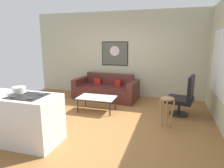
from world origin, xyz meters
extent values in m
cube|color=brown|center=(0.00, 0.00, -0.02)|extent=(6.40, 6.40, 0.04)
cube|color=#B6B396|center=(0.00, 2.42, 1.40)|extent=(6.40, 0.05, 2.80)
cube|color=#4E211D|center=(-0.44, 1.77, 0.21)|extent=(1.73, 1.05, 0.42)
cube|color=#4E211D|center=(-0.41, 2.14, 0.60)|extent=(1.66, 0.30, 0.36)
cube|color=#4E211D|center=(-1.35, 1.85, 0.31)|extent=(0.26, 0.92, 0.63)
cube|color=#4E211D|center=(0.48, 1.69, 0.31)|extent=(0.26, 0.92, 0.63)
cube|color=#A71E17|center=(-0.79, 1.96, 0.52)|extent=(0.21, 0.12, 0.20)
cube|color=#A71E17|center=(-0.06, 1.90, 0.52)|extent=(0.22, 0.15, 0.20)
cube|color=silver|center=(-0.30, 0.61, 0.37)|extent=(0.98, 0.59, 0.02)
cylinder|color=#232326|center=(-0.74, 0.37, 0.18)|extent=(0.03, 0.03, 0.36)
cylinder|color=#232326|center=(0.15, 0.37, 0.18)|extent=(0.03, 0.03, 0.36)
cylinder|color=#232326|center=(-0.74, 0.86, 0.18)|extent=(0.03, 0.03, 0.36)
cylinder|color=#232326|center=(0.15, 0.86, 0.18)|extent=(0.03, 0.03, 0.36)
cylinder|color=black|center=(1.80, 0.95, 0.02)|extent=(0.45, 0.45, 0.04)
cylinder|color=black|center=(1.80, 0.95, 0.22)|extent=(0.06, 0.06, 0.36)
cube|color=black|center=(1.80, 0.95, 0.39)|extent=(0.73, 0.75, 0.10)
cube|color=black|center=(2.03, 0.90, 0.73)|extent=(0.21, 0.64, 0.57)
cylinder|color=#A7774E|center=(1.51, 0.11, 0.64)|extent=(0.29, 0.29, 0.03)
cylinder|color=#A7774E|center=(1.51, 0.23, 0.31)|extent=(0.04, 0.12, 0.62)
cylinder|color=#A7774E|center=(1.40, 0.05, 0.31)|extent=(0.12, 0.09, 0.62)
cylinder|color=#A7774E|center=(1.61, 0.05, 0.31)|extent=(0.12, 0.09, 0.62)
cube|color=silver|center=(-1.13, -1.33, 0.44)|extent=(1.63, 0.72, 0.89)
cube|color=black|center=(-0.84, -1.33, 0.89)|extent=(0.60, 0.52, 0.01)
cylinder|color=#2D2D2D|center=(-1.01, -1.47, 0.91)|extent=(0.11, 0.11, 0.01)
cylinder|color=#2D2D2D|center=(-0.67, -1.47, 0.91)|extent=(0.11, 0.11, 0.01)
cylinder|color=#2D2D2D|center=(-1.01, -1.19, 0.91)|extent=(0.11, 0.11, 0.01)
cylinder|color=#2D2D2D|center=(-0.67, -1.19, 0.91)|extent=(0.11, 0.11, 0.01)
cylinder|color=silver|center=(-1.11, -1.22, 0.89)|extent=(0.13, 0.13, 0.01)
cylinder|color=silver|center=(-1.11, -1.22, 0.95)|extent=(0.24, 0.24, 0.13)
cube|color=black|center=(-0.31, 2.39, 1.42)|extent=(0.91, 0.01, 0.80)
cube|color=#515148|center=(-0.31, 2.38, 1.42)|extent=(0.86, 0.02, 0.75)
cylinder|color=beige|center=(-0.31, 2.37, 1.51)|extent=(0.33, 0.01, 0.33)
cube|color=silver|center=(2.59, 0.90, 1.35)|extent=(0.02, 1.61, 1.49)
cube|color=white|center=(2.58, 0.90, 1.35)|extent=(0.01, 1.53, 1.41)
cube|color=silver|center=(2.58, 0.90, 1.35)|extent=(0.01, 0.04, 1.41)
camera|label=1|loc=(1.54, -4.09, 1.83)|focal=31.68mm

